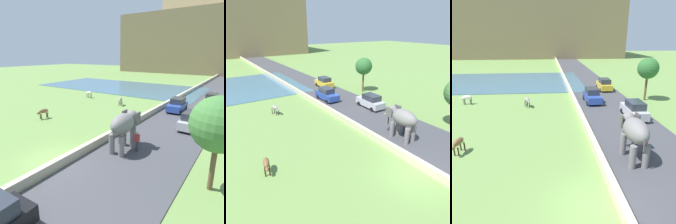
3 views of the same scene
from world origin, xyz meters
The scene contains 11 objects.
ground_plane centered at (0.00, 0.00, 0.00)m, with size 220.00×220.00×0.00m, color #6B8E47.
road_surface centered at (5.00, 20.00, 0.03)m, with size 7.00×120.00×0.06m, color #424247.
barrier_wall centered at (1.20, 18.00, 0.33)m, with size 0.40×110.00×0.65m, color beige.
elephant centered at (3.42, 4.18, 2.04)m, with size 1.42×3.47×2.99m.
person_beside_elephant centered at (4.39, 4.50, 0.87)m, with size 0.36×0.22×1.63m.
car_silver centered at (6.57, 11.89, 0.90)m, with size 1.87×4.04×1.80m.
car_blue centered at (3.42, 17.63, 0.90)m, with size 1.83×4.02×1.80m.
car_yellow centered at (6.57, 23.89, 0.90)m, with size 1.84×4.03×1.80m.
cow_brown centered at (-8.52, 5.91, 0.84)m, with size 0.67×1.42×1.15m.
cow_grey centered at (-4.50, 16.41, 0.84)m, with size 0.81×1.41×1.15m.
tree_mid centered at (10.45, 18.13, 4.06)m, with size 2.61×2.61×5.41m.
Camera 2 is at (-11.13, -7.30, 9.87)m, focal length 33.82 mm.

